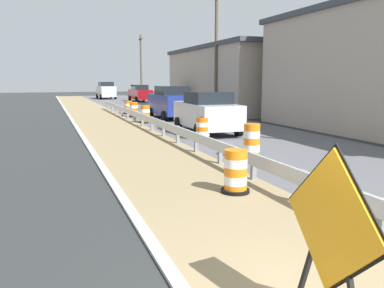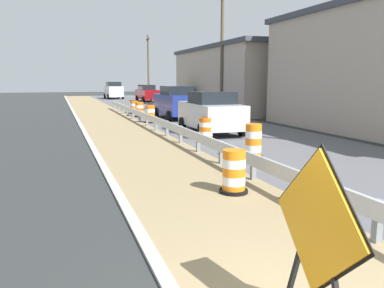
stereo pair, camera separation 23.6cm
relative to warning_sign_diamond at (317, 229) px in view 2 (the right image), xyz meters
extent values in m
cube|color=#ADB2B7|center=(2.16, 2.46, -0.50)|extent=(0.08, 57.74, 0.32)
cube|color=slate|center=(2.24, 1.43, -0.70)|extent=(0.12, 0.12, 0.70)
cube|color=slate|center=(2.24, 3.49, -0.70)|extent=(0.12, 0.12, 0.70)
cube|color=slate|center=(2.24, 5.56, -0.70)|extent=(0.12, 0.12, 0.70)
cube|color=slate|center=(2.24, 7.62, -0.70)|extent=(0.12, 0.12, 0.70)
cube|color=slate|center=(2.24, 9.68, -0.70)|extent=(0.12, 0.12, 0.70)
cube|color=slate|center=(2.24, 11.74, -0.70)|extent=(0.12, 0.12, 0.70)
cube|color=slate|center=(2.24, 13.81, -0.70)|extent=(0.12, 0.12, 0.70)
cube|color=slate|center=(2.24, 15.87, -0.70)|extent=(0.12, 0.12, 0.70)
cube|color=slate|center=(2.24, 17.93, -0.70)|extent=(0.12, 0.12, 0.70)
cube|color=slate|center=(2.24, 19.99, -0.70)|extent=(0.12, 0.12, 0.70)
cube|color=slate|center=(2.24, 22.06, -0.70)|extent=(0.12, 0.12, 0.70)
cube|color=slate|center=(2.24, 24.12, -0.70)|extent=(0.12, 0.12, 0.70)
cube|color=slate|center=(2.24, 26.18, -0.70)|extent=(0.12, 0.12, 0.70)
cube|color=slate|center=(2.24, 28.24, -0.70)|extent=(0.12, 0.12, 0.70)
cube|color=slate|center=(2.24, 30.30, -0.70)|extent=(0.12, 0.12, 0.70)
cube|color=black|center=(0.03, 0.35, -0.52)|extent=(0.07, 0.39, 1.06)
cube|color=orange|center=(-0.01, 0.00, 0.08)|extent=(0.10, 1.51, 1.51)
cube|color=black|center=(0.01, 0.00, 0.08)|extent=(0.09, 1.60, 1.60)
cylinder|color=orange|center=(1.27, 4.66, -0.95)|extent=(0.52, 0.52, 0.20)
cylinder|color=white|center=(1.27, 4.66, -0.75)|extent=(0.52, 0.52, 0.20)
cylinder|color=orange|center=(1.27, 4.66, -0.55)|extent=(0.52, 0.52, 0.20)
cylinder|color=white|center=(1.27, 4.66, -0.35)|extent=(0.52, 0.52, 0.20)
cylinder|color=orange|center=(1.27, 4.66, -0.16)|extent=(0.52, 0.52, 0.20)
cylinder|color=black|center=(1.27, 4.66, -1.01)|extent=(0.65, 0.65, 0.08)
cylinder|color=orange|center=(3.53, 7.99, -0.93)|extent=(0.52, 0.52, 0.23)
cylinder|color=white|center=(3.53, 7.99, -0.71)|extent=(0.52, 0.52, 0.23)
cylinder|color=orange|center=(3.53, 7.99, -0.48)|extent=(0.52, 0.52, 0.23)
cylinder|color=white|center=(3.53, 7.99, -0.26)|extent=(0.52, 0.52, 0.23)
cylinder|color=orange|center=(3.53, 7.99, -0.03)|extent=(0.52, 0.52, 0.23)
cylinder|color=black|center=(3.53, 7.99, -1.01)|extent=(0.65, 0.65, 0.08)
cylinder|color=orange|center=(3.49, 12.14, -0.95)|extent=(0.58, 0.58, 0.19)
cylinder|color=white|center=(3.49, 12.14, -0.76)|extent=(0.58, 0.58, 0.19)
cylinder|color=orange|center=(3.49, 12.14, -0.57)|extent=(0.58, 0.58, 0.19)
cylinder|color=white|center=(3.49, 12.14, -0.38)|extent=(0.58, 0.58, 0.19)
cylinder|color=orange|center=(3.49, 12.14, -0.19)|extent=(0.58, 0.58, 0.19)
cylinder|color=black|center=(3.49, 12.14, -1.01)|extent=(0.72, 0.72, 0.08)
cylinder|color=orange|center=(2.77, 19.42, -0.94)|extent=(0.54, 0.54, 0.21)
cylinder|color=white|center=(2.77, 19.42, -0.74)|extent=(0.54, 0.54, 0.21)
cylinder|color=orange|center=(2.77, 19.42, -0.53)|extent=(0.54, 0.54, 0.21)
cylinder|color=white|center=(2.77, 19.42, -0.32)|extent=(0.54, 0.54, 0.21)
cylinder|color=orange|center=(2.77, 19.42, -0.12)|extent=(0.54, 0.54, 0.21)
cylinder|color=black|center=(2.77, 19.42, -1.01)|extent=(0.68, 0.68, 0.08)
cylinder|color=orange|center=(2.91, 23.28, -0.95)|extent=(0.56, 0.56, 0.20)
cylinder|color=white|center=(2.91, 23.28, -0.74)|extent=(0.56, 0.56, 0.20)
cylinder|color=orange|center=(2.91, 23.28, -0.54)|extent=(0.56, 0.56, 0.20)
cylinder|color=white|center=(2.91, 23.28, -0.34)|extent=(0.56, 0.56, 0.20)
cylinder|color=orange|center=(2.91, 23.28, -0.14)|extent=(0.56, 0.56, 0.20)
cylinder|color=black|center=(2.91, 23.28, -1.01)|extent=(0.70, 0.70, 0.08)
cylinder|color=orange|center=(3.06, 25.95, -0.95)|extent=(0.58, 0.58, 0.19)
cylinder|color=white|center=(3.06, 25.95, -0.76)|extent=(0.58, 0.58, 0.19)
cylinder|color=orange|center=(3.06, 25.95, -0.57)|extent=(0.58, 0.58, 0.19)
cylinder|color=white|center=(3.06, 25.95, -0.38)|extent=(0.58, 0.58, 0.19)
cylinder|color=orange|center=(3.06, 25.95, -0.19)|extent=(0.58, 0.58, 0.19)
cylinder|color=black|center=(3.06, 25.95, -1.01)|extent=(0.72, 0.72, 0.08)
cube|color=navy|center=(4.94, 21.39, -0.11)|extent=(1.95, 4.57, 1.24)
cube|color=black|center=(4.95, 21.21, 0.79)|extent=(1.72, 2.12, 0.56)
cylinder|color=black|center=(3.98, 22.87, -0.73)|extent=(0.23, 0.64, 0.64)
cylinder|color=black|center=(5.84, 22.90, -0.73)|extent=(0.23, 0.64, 0.64)
cylinder|color=black|center=(4.04, 19.88, -0.73)|extent=(0.23, 0.64, 0.64)
cylinder|color=black|center=(5.90, 19.91, -0.73)|extent=(0.23, 0.64, 0.64)
cube|color=black|center=(7.68, 28.90, -0.19)|extent=(1.94, 4.20, 1.08)
cube|color=black|center=(7.69, 29.06, 0.63)|extent=(1.69, 1.95, 0.56)
cylinder|color=black|center=(8.55, 27.50, -0.73)|extent=(0.24, 0.65, 0.64)
cylinder|color=black|center=(6.74, 27.56, -0.73)|extent=(0.24, 0.65, 0.64)
cylinder|color=black|center=(8.63, 30.24, -0.73)|extent=(0.24, 0.65, 0.64)
cylinder|color=black|center=(6.82, 30.29, -0.73)|extent=(0.24, 0.65, 0.64)
cube|color=silver|center=(4.50, 14.20, -0.18)|extent=(2.07, 4.73, 1.10)
cube|color=black|center=(4.50, 14.01, 0.65)|extent=(1.80, 2.20, 0.56)
cylinder|color=black|center=(3.59, 15.77, -0.73)|extent=(0.24, 0.65, 0.64)
cylinder|color=black|center=(5.52, 15.71, -0.73)|extent=(0.24, 0.65, 0.64)
cylinder|color=black|center=(3.49, 12.69, -0.73)|extent=(0.24, 0.65, 0.64)
cylinder|color=black|center=(5.42, 12.63, -0.73)|extent=(0.24, 0.65, 0.64)
cube|color=maroon|center=(7.53, 41.55, -0.21)|extent=(1.85, 4.84, 1.04)
cube|color=black|center=(7.52, 41.74, 0.59)|extent=(1.60, 2.25, 0.56)
cylinder|color=black|center=(8.43, 39.99, -0.73)|extent=(0.24, 0.65, 0.64)
cylinder|color=black|center=(6.71, 39.94, -0.73)|extent=(0.24, 0.65, 0.64)
cylinder|color=black|center=(8.34, 43.15, -0.73)|extent=(0.24, 0.65, 0.64)
cylinder|color=black|center=(6.62, 43.11, -0.73)|extent=(0.24, 0.65, 0.64)
cube|color=silver|center=(4.75, 49.40, -0.06)|extent=(1.99, 4.72, 1.34)
cube|color=black|center=(4.76, 49.22, 0.89)|extent=(1.73, 2.19, 0.56)
cylinder|color=black|center=(3.78, 50.92, -0.73)|extent=(0.24, 0.65, 0.64)
cylinder|color=black|center=(5.64, 50.97, -0.73)|extent=(0.24, 0.65, 0.64)
cylinder|color=black|center=(3.86, 47.84, -0.73)|extent=(0.24, 0.65, 0.64)
cylinder|color=black|center=(5.73, 47.89, -0.73)|extent=(0.24, 0.65, 0.64)
cube|color=#AD9E8E|center=(11.95, 26.71, 1.39)|extent=(6.27, 14.80, 4.88)
cube|color=#3D424C|center=(11.95, 26.71, 3.98)|extent=(6.52, 15.39, 0.30)
cylinder|color=brown|center=(8.75, 22.72, 3.27)|extent=(0.24, 0.24, 8.64)
cylinder|color=brown|center=(8.60, 45.37, 2.91)|extent=(0.24, 0.24, 7.91)
cube|color=brown|center=(8.60, 45.37, 6.37)|extent=(0.12, 1.80, 0.10)
camera|label=1|loc=(-2.64, -3.06, 1.50)|focal=36.57mm
camera|label=2|loc=(-2.42, -3.14, 1.50)|focal=36.57mm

